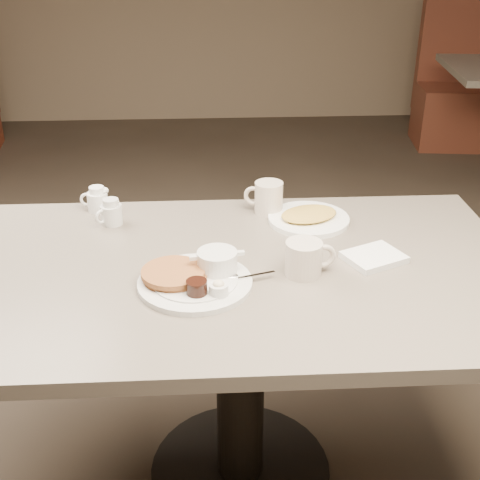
{
  "coord_description": "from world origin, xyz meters",
  "views": [
    {
      "loc": [
        -0.08,
        -1.47,
        1.58
      ],
      "look_at": [
        0.0,
        0.02,
        0.82
      ],
      "focal_mm": 47.82,
      "sensor_mm": 36.0,
      "label": 1
    }
  ],
  "objects": [
    {
      "name": "coffee_mug_far",
      "position": [
        0.1,
        0.34,
        0.8
      ],
      "size": [
        0.13,
        0.11,
        0.1
      ],
      "color": "beige",
      "rests_on": "diner_table"
    },
    {
      "name": "coffee_mug_near",
      "position": [
        0.16,
        -0.04,
        0.8
      ],
      "size": [
        0.14,
        0.11,
        0.09
      ],
      "color": "beige",
      "rests_on": "diner_table"
    },
    {
      "name": "creamer_right",
      "position": [
        -0.43,
        0.39,
        0.79
      ],
      "size": [
        0.1,
        0.08,
        0.08
      ],
      "color": "white",
      "rests_on": "diner_table"
    },
    {
      "name": "main_plate",
      "position": [
        -0.11,
        -0.08,
        0.77
      ],
      "size": [
        0.37,
        0.33,
        0.07
      ],
      "color": "silver",
      "rests_on": "diner_table"
    },
    {
      "name": "diner_table",
      "position": [
        0.0,
        0.0,
        0.58
      ],
      "size": [
        1.5,
        0.9,
        0.75
      ],
      "color": "slate",
      "rests_on": "ground"
    },
    {
      "name": "creamer_left",
      "position": [
        -0.37,
        0.29,
        0.79
      ],
      "size": [
        0.09,
        0.08,
        0.08
      ],
      "color": "silver",
      "rests_on": "diner_table"
    },
    {
      "name": "hash_plate",
      "position": [
        0.22,
        0.27,
        0.76
      ],
      "size": [
        0.32,
        0.32,
        0.04
      ],
      "color": "white",
      "rests_on": "diner_table"
    },
    {
      "name": "napkin",
      "position": [
        0.36,
        0.02,
        0.76
      ],
      "size": [
        0.18,
        0.17,
        0.02
      ],
      "color": "white",
      "rests_on": "diner_table"
    },
    {
      "name": "room",
      "position": [
        0.0,
        0.0,
        1.4
      ],
      "size": [
        7.04,
        8.04,
        2.84
      ],
      "color": "#4C3F33",
      "rests_on": "ground"
    }
  ]
}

